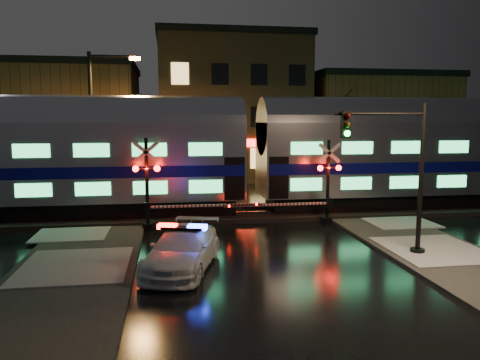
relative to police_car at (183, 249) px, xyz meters
name	(u,v)px	position (x,y,z in m)	size (l,w,h in m)	color
ground	(251,240)	(2.93, 3.48, -0.69)	(120.00, 120.00, 0.00)	black
ballast	(234,213)	(2.93, 8.48, -0.57)	(90.00, 4.20, 0.24)	black
sidewalk_left	(54,302)	(-3.57, -2.52, -0.63)	(4.00, 20.00, 0.12)	#2D2D2D
building_left	(50,126)	(-10.07, 25.48, 3.81)	(14.00, 10.00, 9.00)	brown
building_mid	(229,111)	(4.93, 25.98, 5.06)	(12.00, 11.00, 11.50)	brown
building_right	(371,128)	(17.93, 25.48, 3.56)	(12.00, 10.00, 8.50)	brown
train	(252,151)	(3.83, 8.48, 2.69)	(51.00, 3.12, 5.92)	black
police_car	(183,249)	(0.00, 0.00, 0.00)	(3.17, 5.06, 1.53)	white
crossing_signal_right	(321,190)	(6.72, 5.78, 0.98)	(5.70, 0.65, 4.03)	black
crossing_signal_left	(155,193)	(-1.05, 5.79, 1.04)	(5.91, 0.66, 4.18)	black
traffic_light	(399,177)	(7.72, 0.19, 2.27)	(3.59, 0.67, 5.56)	black
streetlight	(97,118)	(-4.42, 12.48, 4.36)	(2.93, 0.31, 8.77)	black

